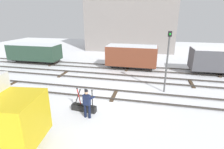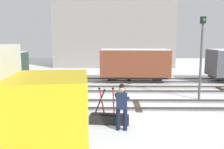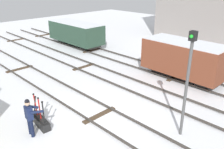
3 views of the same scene
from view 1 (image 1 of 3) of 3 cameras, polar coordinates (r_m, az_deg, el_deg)
The scene contains 11 objects.
ground_plane at distance 12.48m, azimuth 0.71°, elevation -6.99°, with size 60.00×60.00×0.00m, color white.
track_main_line at distance 12.43m, azimuth 0.72°, elevation -6.54°, with size 44.00×1.94×0.18m.
track_siding_near at distance 15.75m, azimuth 3.47°, elevation -1.01°, with size 44.00×1.94×0.18m.
track_siding_far at distance 18.81m, azimuth 5.07°, elevation 2.22°, with size 44.00×1.94×0.18m.
switch_lever_frame at distance 10.65m, azimuth -9.22°, elevation -10.50°, with size 1.55×0.51×1.45m.
rail_worker at distance 9.67m, azimuth -8.20°, elevation -8.87°, with size 0.58×0.66×1.71m.
signal_post at distance 12.86m, azimuth 17.78°, elevation 5.52°, with size 0.24×0.32×4.44m.
apartment_building at distance 30.19m, azimuth 6.31°, elevation 18.91°, with size 14.17×7.10×11.21m.
freight_car_near_switch at distance 19.50m, azimuth 32.29°, elevation 4.01°, with size 5.54×2.37×2.51m.
freight_car_mid_siding at distance 18.43m, azimuth 6.44°, elevation 6.11°, with size 5.23×2.30×2.52m.
freight_car_far_end at distance 22.77m, azimuth -24.09°, elevation 6.72°, with size 6.05×2.29×2.30m.
Camera 1 is at (2.31, -11.01, 5.39)m, focal length 27.83 mm.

